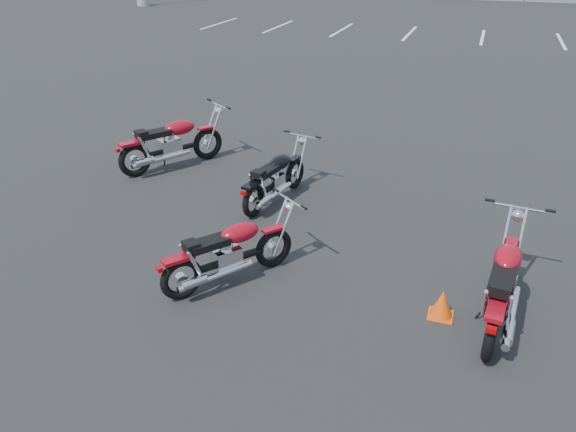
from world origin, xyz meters
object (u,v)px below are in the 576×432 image
(motorcycle_rear_red, at_px, (503,285))
(motorcycle_third_red, at_px, (229,252))
(motorcycle_second_black, at_px, (275,178))
(motorcycle_front_red, at_px, (172,143))

(motorcycle_rear_red, bearing_deg, motorcycle_third_red, -174.81)
(motorcycle_rear_red, bearing_deg, motorcycle_second_black, 148.56)
(motorcycle_third_red, distance_m, motorcycle_rear_red, 3.13)
(motorcycle_front_red, relative_size, motorcycle_second_black, 1.08)
(motorcycle_second_black, xyz_separation_m, motorcycle_third_red, (0.28, -2.36, 0.01))
(motorcycle_second_black, bearing_deg, motorcycle_front_red, 161.50)
(motorcycle_front_red, distance_m, motorcycle_third_red, 4.03)
(motorcycle_front_red, relative_size, motorcycle_third_red, 1.16)
(motorcycle_third_red, bearing_deg, motorcycle_rear_red, 5.19)
(motorcycle_front_red, bearing_deg, motorcycle_second_black, -18.50)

